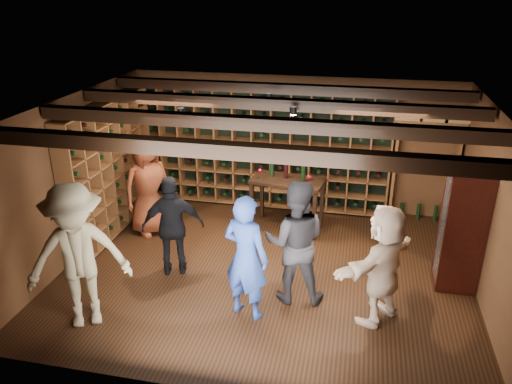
% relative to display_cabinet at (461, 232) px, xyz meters
% --- Properties ---
extents(ground, '(6.00, 6.00, 0.00)m').
position_rel_display_cabinet_xyz_m(ground, '(-2.71, -0.20, -0.86)').
color(ground, black).
rests_on(ground, ground).
extents(room_shell, '(6.00, 6.00, 6.00)m').
position_rel_display_cabinet_xyz_m(room_shell, '(-2.71, -0.15, 1.56)').
color(room_shell, '#4E301A').
rests_on(room_shell, ground).
extents(wine_rack_back, '(4.65, 0.30, 2.20)m').
position_rel_display_cabinet_xyz_m(wine_rack_back, '(-3.24, 2.13, 0.29)').
color(wine_rack_back, brown).
rests_on(wine_rack_back, ground).
extents(wine_rack_left, '(0.30, 2.65, 2.20)m').
position_rel_display_cabinet_xyz_m(wine_rack_left, '(-5.54, 0.62, 0.29)').
color(wine_rack_left, brown).
rests_on(wine_rack_left, ground).
extents(crate_shelf, '(1.20, 0.32, 2.07)m').
position_rel_display_cabinet_xyz_m(crate_shelf, '(-0.31, 2.12, 0.71)').
color(crate_shelf, brown).
rests_on(crate_shelf, ground).
extents(display_cabinet, '(0.55, 0.50, 1.75)m').
position_rel_display_cabinet_xyz_m(display_cabinet, '(0.00, 0.00, 0.00)').
color(display_cabinet, black).
rests_on(display_cabinet, ground).
extents(man_blue_shirt, '(0.71, 0.57, 1.69)m').
position_rel_display_cabinet_xyz_m(man_blue_shirt, '(-2.76, -1.28, -0.01)').
color(man_blue_shirt, navy).
rests_on(man_blue_shirt, ground).
extents(man_grey_suit, '(0.91, 0.75, 1.73)m').
position_rel_display_cabinet_xyz_m(man_grey_suit, '(-2.21, -0.79, 0.01)').
color(man_grey_suit, black).
rests_on(man_grey_suit, ground).
extents(guest_red_floral, '(0.97, 1.01, 1.74)m').
position_rel_display_cabinet_xyz_m(guest_red_floral, '(-4.91, 0.65, 0.02)').
color(guest_red_floral, maroon).
rests_on(guest_red_floral, ground).
extents(guest_woman_black, '(0.97, 0.64, 1.53)m').
position_rel_display_cabinet_xyz_m(guest_woman_black, '(-4.02, -0.51, -0.09)').
color(guest_woman_black, black).
rests_on(guest_woman_black, ground).
extents(guest_khaki, '(1.42, 1.22, 1.91)m').
position_rel_display_cabinet_xyz_m(guest_khaki, '(-4.72, -1.87, 0.10)').
color(guest_khaki, gray).
rests_on(guest_khaki, ground).
extents(guest_beige, '(1.24, 1.48, 1.60)m').
position_rel_display_cabinet_xyz_m(guest_beige, '(-1.07, -1.02, -0.06)').
color(guest_beige, '#C0A58D').
rests_on(guest_beige, ground).
extents(tasting_table, '(1.30, 0.80, 1.20)m').
position_rel_display_cabinet_xyz_m(tasting_table, '(-2.63, 1.27, -0.05)').
color(tasting_table, black).
rests_on(tasting_table, ground).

